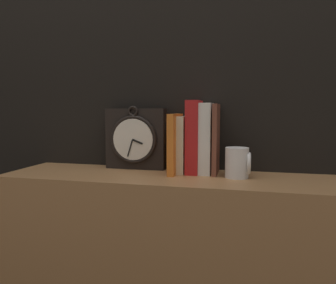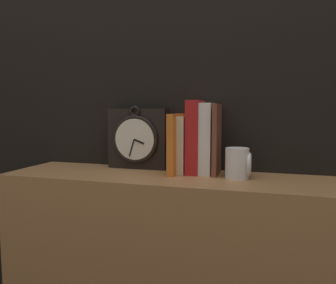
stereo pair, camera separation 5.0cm
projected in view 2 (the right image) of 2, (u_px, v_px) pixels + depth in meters
wall_back at (181, 12)px, 1.16m from camera, size 6.00×0.05×2.60m
clock at (138, 138)px, 1.18m from camera, size 0.22×0.07×0.22m
book_slot0_orange at (176, 143)px, 1.09m from camera, size 0.02×0.15×0.20m
book_slot1_cream at (184, 144)px, 1.10m from camera, size 0.02×0.12×0.19m
book_slot2_red at (195, 137)px, 1.09m from camera, size 0.04×0.12×0.24m
book_slot3_white at (207, 139)px, 1.08m from camera, size 0.04×0.11×0.23m
book_slot4_brown at (217, 139)px, 1.07m from camera, size 0.01×0.12×0.23m
mug at (238, 163)px, 1.01m from camera, size 0.08×0.07×0.09m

